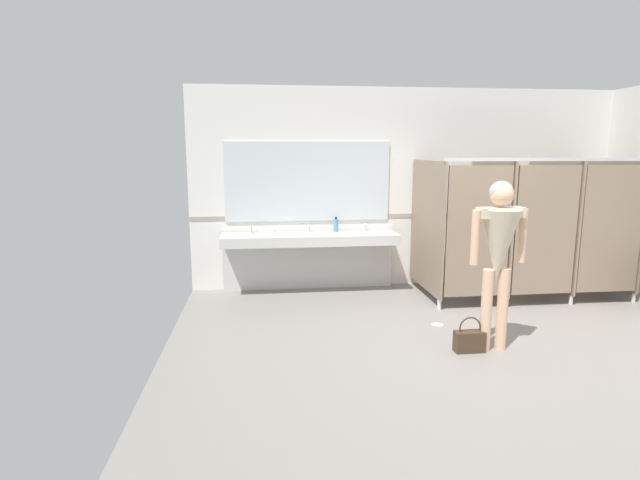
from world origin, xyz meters
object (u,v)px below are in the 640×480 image
person_standing (499,244)px  paper_cup (273,232)px  soap_dispenser (336,225)px  handbag (469,340)px

person_standing → paper_cup: bearing=134.0°
soap_dispenser → person_standing: bearing=-63.2°
handbag → soap_dispenser: bearing=111.7°
paper_cup → handbag: bearing=-49.9°
handbag → soap_dispenser: 2.81m
handbag → soap_dispenser: size_ratio=1.70×
handbag → paper_cup: paper_cup is taller
handbag → paper_cup: size_ratio=3.99×
handbag → soap_dispenser: (-0.99, 2.50, 0.82)m
person_standing → handbag: 1.01m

